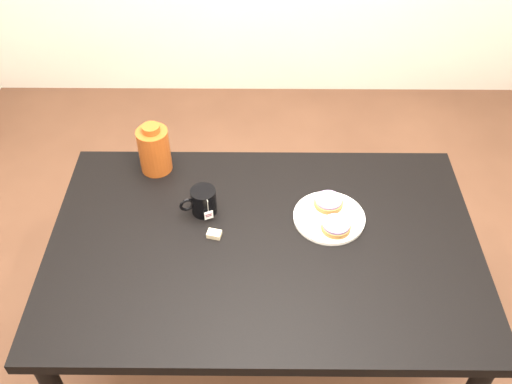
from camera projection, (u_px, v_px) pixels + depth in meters
ground_plane at (262, 360)px, 2.37m from camera, size 4.00×4.00×0.00m
table at (264, 258)px, 1.91m from camera, size 1.40×0.90×0.75m
plate at (329, 217)px, 1.92m from camera, size 0.24×0.24×0.02m
bagel_back at (328, 202)px, 1.94m from camera, size 0.11×0.11×0.03m
bagel_front at (336, 226)px, 1.86m from camera, size 0.14×0.14×0.03m
mug at (203, 201)px, 1.91m from camera, size 0.14×0.11×0.10m
teabag_pouch at (214, 234)px, 1.86m from camera, size 0.05×0.04×0.02m
bagel_package at (154, 149)px, 2.05m from camera, size 0.13×0.13×0.19m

